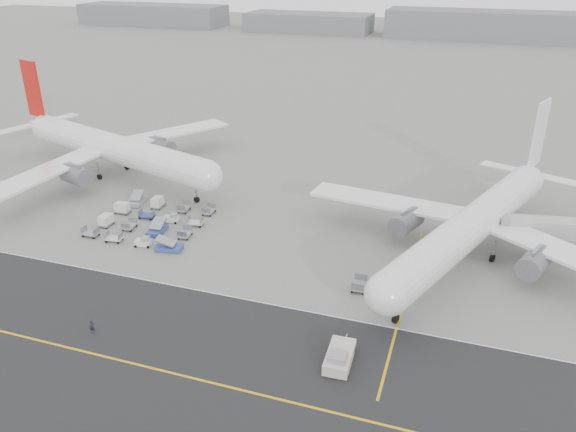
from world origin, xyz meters
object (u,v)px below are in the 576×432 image
(airliner_a, at_px, (111,147))
(ground_crew_a, at_px, (92,327))
(airliner_b, at_px, (475,223))
(pushback_tug, at_px, (339,357))
(jet_bridge, at_px, (553,230))

(airliner_a, height_order, ground_crew_a, airliner_a)
(airliner_b, relative_size, pushback_tug, 6.94)
(pushback_tug, distance_m, jet_bridge, 41.87)
(pushback_tug, xyz_separation_m, jet_bridge, (24.01, 34.14, 3.34))
(airliner_a, relative_size, pushback_tug, 7.51)
(airliner_b, bearing_deg, pushback_tug, -91.61)
(pushback_tug, distance_m, ground_crew_a, 29.75)
(airliner_b, relative_size, jet_bridge, 3.25)
(airliner_b, height_order, ground_crew_a, airliner_b)
(airliner_a, relative_size, jet_bridge, 3.52)
(airliner_b, distance_m, pushback_tug, 33.11)
(jet_bridge, bearing_deg, pushback_tug, -135.64)
(airliner_b, distance_m, ground_crew_a, 54.59)
(airliner_b, height_order, pushback_tug, airliner_b)
(airliner_a, distance_m, pushback_tug, 71.55)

